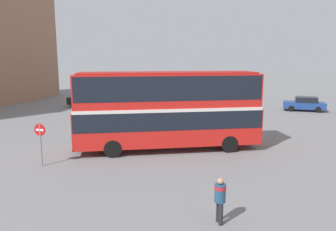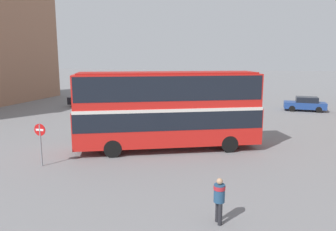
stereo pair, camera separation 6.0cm
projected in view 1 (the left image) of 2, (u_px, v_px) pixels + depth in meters
The scene contains 7 objects.
ground_plane at pixel (139, 147), 21.28m from camera, with size 240.00×240.00×0.00m, color slate.
double_decker_bus at pixel (168, 106), 20.13m from camera, with size 11.40×6.67×4.86m.
pedestrian_foreground at pixel (220, 196), 11.37m from camera, with size 0.55×0.55×1.67m.
parked_car_kerb_near at pixel (86, 100), 38.09m from camera, with size 4.04×1.80×1.61m.
parked_car_kerb_far at pixel (127, 109), 31.59m from camera, with size 4.25×2.05×1.52m.
parked_car_side_street at pixel (305, 104), 35.04m from camera, with size 4.28×1.95×1.52m.
no_entry_sign at pixel (40, 138), 17.25m from camera, with size 0.65×0.08×2.31m.
Camera 1 is at (6.93, -19.46, 5.81)m, focal length 35.00 mm.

